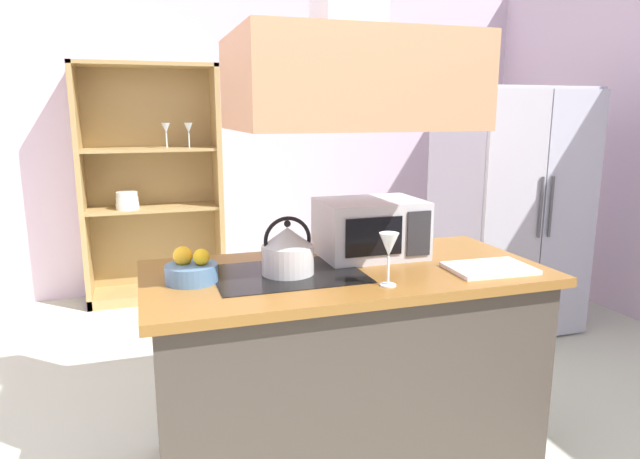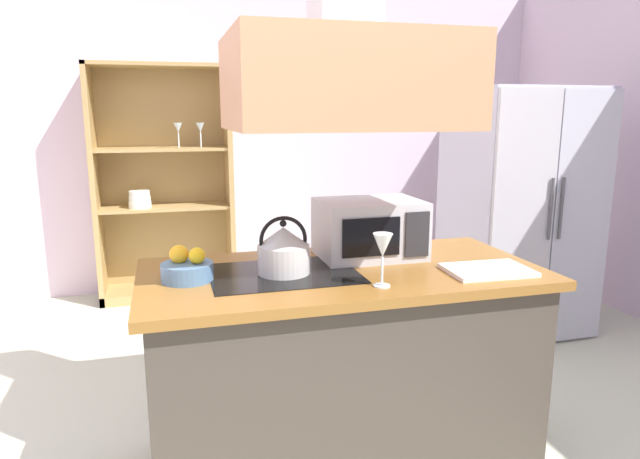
{
  "view_description": "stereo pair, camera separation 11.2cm",
  "coord_description": "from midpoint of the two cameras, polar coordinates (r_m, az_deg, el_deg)",
  "views": [
    {
      "loc": [
        -0.59,
        -2.02,
        1.55
      ],
      "look_at": [
        0.21,
        0.47,
        1.0
      ],
      "focal_mm": 31.46,
      "sensor_mm": 36.0,
      "label": 1
    },
    {
      "loc": [
        -0.48,
        -2.05,
        1.55
      ],
      "look_at": [
        0.21,
        0.47,
        1.0
      ],
      "focal_mm": 31.46,
      "sensor_mm": 36.0,
      "label": 2
    }
  ],
  "objects": [
    {
      "name": "kettle",
      "position": [
        2.28,
        -4.72,
        -2.13
      ],
      "size": [
        0.21,
        0.21,
        0.24
      ],
      "color": "beige",
      "rests_on": "kitchen_island"
    },
    {
      "name": "wall_back",
      "position": [
        5.06,
        -11.99,
        9.39
      ],
      "size": [
        6.0,
        0.12,
        2.7
      ],
      "primitive_type": "cube",
      "color": "silver",
      "rests_on": "ground"
    },
    {
      "name": "fruit_bowl",
      "position": [
        2.25,
        -14.37,
        -4.02
      ],
      "size": [
        0.2,
        0.2,
        0.14
      ],
      "color": "#4C7299",
      "rests_on": "kitchen_island"
    },
    {
      "name": "range_hood",
      "position": [
        2.29,
        1.35,
        17.39
      ],
      "size": [
        0.9,
        0.7,
        1.22
      ],
      "color": "tan"
    },
    {
      "name": "cutting_board",
      "position": [
        2.44,
        15.59,
        -3.82
      ],
      "size": [
        0.35,
        0.26,
        0.02
      ],
      "primitive_type": "cube",
      "rotation": [
        0.0,
        0.0,
        -0.05
      ],
      "color": "white",
      "rests_on": "kitchen_island"
    },
    {
      "name": "microwave",
      "position": [
        2.56,
        3.9,
        0.14
      ],
      "size": [
        0.46,
        0.35,
        0.26
      ],
      "color": "#B7BABF",
      "rests_on": "kitchen_island"
    },
    {
      "name": "kitchen_island",
      "position": [
        2.53,
        1.2,
        -13.81
      ],
      "size": [
        1.67,
        0.82,
        0.9
      ],
      "color": "#40382F",
      "rests_on": "ground"
    },
    {
      "name": "dish_cabinet",
      "position": [
        4.87,
        -17.34,
        3.11
      ],
      "size": [
        1.11,
        0.4,
        1.92
      ],
      "color": "#AB8950",
      "rests_on": "ground"
    },
    {
      "name": "wine_glass_on_counter",
      "position": [
        2.12,
        5.51,
        -1.79
      ],
      "size": [
        0.08,
        0.08,
        0.21
      ],
      "color": "silver",
      "rests_on": "kitchen_island"
    },
    {
      "name": "refrigerator",
      "position": [
        4.23,
        17.85,
        1.88
      ],
      "size": [
        0.9,
        0.78,
        1.71
      ],
      "color": "#B1B0C4",
      "rests_on": "ground"
    }
  ]
}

